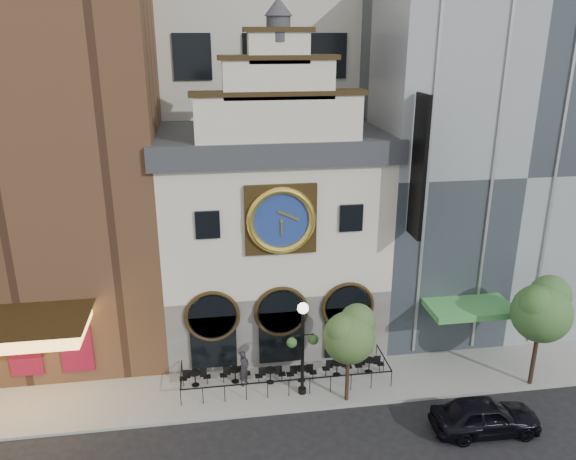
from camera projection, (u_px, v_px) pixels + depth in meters
The scene contains 17 objects.
ground at pixel (293, 413), 26.96m from camera, with size 120.00×120.00×0.00m, color black.
sidewalk at pixel (285, 382), 29.27m from camera, with size 44.00×5.00×0.15m, color gray.
clock_building at pixel (272, 229), 32.05m from camera, with size 12.60×8.78×18.65m.
theater_building at pixel (27, 125), 30.26m from camera, with size 14.00×15.60×25.00m.
retail_building at pixel (475, 155), 34.76m from camera, with size 14.00×14.40×20.00m.
cafe_railing at pixel (285, 373), 29.10m from camera, with size 10.60×2.60×0.90m, color black, non-canonical shape.
bistro_0 at pixel (195, 377), 28.72m from camera, with size 1.58×0.68×0.90m.
bistro_1 at pixel (235, 374), 29.00m from camera, with size 1.58×0.68×0.90m.
bistro_2 at pixel (270, 375), 28.95m from camera, with size 1.58×0.68×0.90m.
bistro_3 at pixel (302, 373), 29.09m from camera, with size 1.58×0.68×0.90m.
bistro_4 at pixel (337, 367), 29.59m from camera, with size 1.58×0.68×0.90m.
bistro_5 at pixel (369, 364), 29.84m from camera, with size 1.58×0.68×0.90m.
car_right at pixel (485, 416), 25.48m from camera, with size 1.97×4.90×1.67m, color black.
pedestrian at pixel (244, 368), 28.66m from camera, with size 0.69×0.46×1.90m, color black.
lamppost at pixel (303, 339), 27.24m from camera, with size 1.60×0.64×5.02m.
tree_left at pixel (350, 333), 26.58m from camera, with size 2.60×2.50×5.01m.
tree_right at pixel (543, 308), 27.67m from camera, with size 3.04×2.92×5.85m.
Camera 1 is at (-3.58, -22.24, 17.24)m, focal length 35.00 mm.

